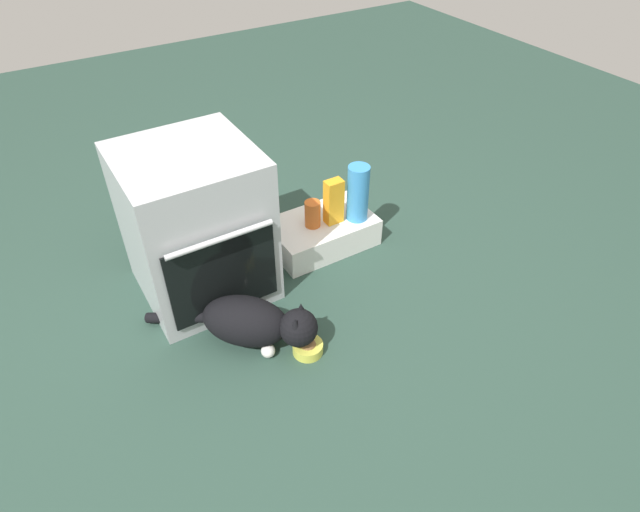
{
  "coord_description": "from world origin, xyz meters",
  "views": [
    {
      "loc": [
        -0.63,
        -1.47,
        1.77
      ],
      "look_at": [
        0.33,
        0.1,
        0.25
      ],
      "focal_mm": 30.14,
      "sensor_mm": 36.0,
      "label": 1
    }
  ],
  "objects_px": {
    "pantry_cabinet": "(322,232)",
    "cat": "(254,322)",
    "food_bowl": "(308,347)",
    "juice_carton": "(334,202)",
    "oven": "(196,226)",
    "sauce_jar": "(313,214)",
    "water_bottle": "(358,193)"
  },
  "relations": [
    {
      "from": "water_bottle",
      "to": "sauce_jar",
      "type": "xyz_separation_m",
      "value": [
        -0.23,
        0.06,
        -0.08
      ]
    },
    {
      "from": "oven",
      "to": "water_bottle",
      "type": "xyz_separation_m",
      "value": [
        0.82,
        -0.09,
        -0.06
      ]
    },
    {
      "from": "pantry_cabinet",
      "to": "juice_carton",
      "type": "distance_m",
      "value": 0.2
    },
    {
      "from": "pantry_cabinet",
      "to": "cat",
      "type": "height_order",
      "value": "cat"
    },
    {
      "from": "juice_carton",
      "to": "oven",
      "type": "bearing_deg",
      "value": 175.82
    },
    {
      "from": "pantry_cabinet",
      "to": "water_bottle",
      "type": "height_order",
      "value": "water_bottle"
    },
    {
      "from": "oven",
      "to": "juice_carton",
      "type": "height_order",
      "value": "oven"
    },
    {
      "from": "pantry_cabinet",
      "to": "cat",
      "type": "xyz_separation_m",
      "value": [
        -0.6,
        -0.44,
        0.05
      ]
    },
    {
      "from": "oven",
      "to": "juice_carton",
      "type": "distance_m",
      "value": 0.7
    },
    {
      "from": "water_bottle",
      "to": "sauce_jar",
      "type": "distance_m",
      "value": 0.25
    },
    {
      "from": "pantry_cabinet",
      "to": "cat",
      "type": "distance_m",
      "value": 0.75
    },
    {
      "from": "pantry_cabinet",
      "to": "water_bottle",
      "type": "relative_size",
      "value": 1.78
    },
    {
      "from": "food_bowl",
      "to": "juice_carton",
      "type": "distance_m",
      "value": 0.79
    },
    {
      "from": "food_bowl",
      "to": "juice_carton",
      "type": "xyz_separation_m",
      "value": [
        0.49,
        0.57,
        0.24
      ]
    },
    {
      "from": "cat",
      "to": "water_bottle",
      "type": "bearing_deg",
      "value": 70.36
    },
    {
      "from": "pantry_cabinet",
      "to": "water_bottle",
      "type": "distance_m",
      "value": 0.29
    },
    {
      "from": "cat",
      "to": "sauce_jar",
      "type": "height_order",
      "value": "sauce_jar"
    },
    {
      "from": "food_bowl",
      "to": "cat",
      "type": "height_order",
      "value": "cat"
    },
    {
      "from": "juice_carton",
      "to": "sauce_jar",
      "type": "xyz_separation_m",
      "value": [
        -0.11,
        0.03,
        -0.05
      ]
    },
    {
      "from": "water_bottle",
      "to": "sauce_jar",
      "type": "height_order",
      "value": "water_bottle"
    },
    {
      "from": "juice_carton",
      "to": "sauce_jar",
      "type": "bearing_deg",
      "value": 167.0
    },
    {
      "from": "pantry_cabinet",
      "to": "water_bottle",
      "type": "xyz_separation_m",
      "value": [
        0.17,
        -0.07,
        0.23
      ]
    },
    {
      "from": "cat",
      "to": "oven",
      "type": "bearing_deg",
      "value": 140.29
    },
    {
      "from": "cat",
      "to": "sauce_jar",
      "type": "relative_size",
      "value": 4.29
    },
    {
      "from": "cat",
      "to": "water_bottle",
      "type": "distance_m",
      "value": 0.87
    },
    {
      "from": "oven",
      "to": "cat",
      "type": "xyz_separation_m",
      "value": [
        0.04,
        -0.46,
        -0.23
      ]
    },
    {
      "from": "juice_carton",
      "to": "water_bottle",
      "type": "distance_m",
      "value": 0.13
    },
    {
      "from": "oven",
      "to": "pantry_cabinet",
      "type": "xyz_separation_m",
      "value": [
        0.65,
        -0.01,
        -0.28
      ]
    },
    {
      "from": "cat",
      "to": "juice_carton",
      "type": "xyz_separation_m",
      "value": [
        0.65,
        0.41,
        0.15
      ]
    },
    {
      "from": "pantry_cabinet",
      "to": "juice_carton",
      "type": "xyz_separation_m",
      "value": [
        0.05,
        -0.04,
        0.2
      ]
    },
    {
      "from": "water_bottle",
      "to": "oven",
      "type": "bearing_deg",
      "value": 173.94
    },
    {
      "from": "oven",
      "to": "cat",
      "type": "distance_m",
      "value": 0.51
    }
  ]
}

